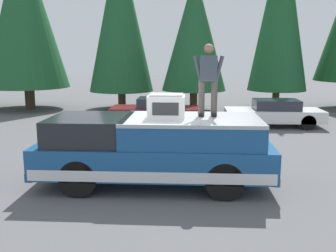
{
  "coord_description": "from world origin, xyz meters",
  "views": [
    {
      "loc": [
        -8.81,
        -0.58,
        3.14
      ],
      "look_at": [
        0.48,
        -0.04,
        1.35
      ],
      "focal_mm": 40.92,
      "sensor_mm": 36.0,
      "label": 1
    }
  ],
  "objects_px": {
    "compressor_unit": "(166,106)",
    "person_on_truck_bed": "(208,78)",
    "pickup_truck": "(154,149)",
    "parked_car_white": "(274,113)",
    "parked_car_maroon": "(158,111)"
  },
  "relations": [
    {
      "from": "parked_car_white",
      "to": "parked_car_maroon",
      "type": "bearing_deg",
      "value": 85.72
    },
    {
      "from": "parked_car_maroon",
      "to": "compressor_unit",
      "type": "bearing_deg",
      "value": -173.66
    },
    {
      "from": "pickup_truck",
      "to": "person_on_truck_bed",
      "type": "xyz_separation_m",
      "value": [
        0.24,
        -1.25,
        1.68
      ]
    },
    {
      "from": "parked_car_white",
      "to": "pickup_truck",
      "type": "bearing_deg",
      "value": 150.11
    },
    {
      "from": "compressor_unit",
      "to": "person_on_truck_bed",
      "type": "distance_m",
      "value": 1.2
    },
    {
      "from": "person_on_truck_bed",
      "to": "pickup_truck",
      "type": "bearing_deg",
      "value": 101.06
    },
    {
      "from": "compressor_unit",
      "to": "person_on_truck_bed",
      "type": "xyz_separation_m",
      "value": [
        0.34,
        -0.96,
        0.62
      ]
    },
    {
      "from": "pickup_truck",
      "to": "parked_car_white",
      "type": "height_order",
      "value": "pickup_truck"
    },
    {
      "from": "compressor_unit",
      "to": "person_on_truck_bed",
      "type": "height_order",
      "value": "person_on_truck_bed"
    },
    {
      "from": "parked_car_maroon",
      "to": "person_on_truck_bed",
      "type": "bearing_deg",
      "value": -166.59
    },
    {
      "from": "pickup_truck",
      "to": "person_on_truck_bed",
      "type": "height_order",
      "value": "person_on_truck_bed"
    },
    {
      "from": "compressor_unit",
      "to": "person_on_truck_bed",
      "type": "bearing_deg",
      "value": -70.77
    },
    {
      "from": "compressor_unit",
      "to": "parked_car_maroon",
      "type": "height_order",
      "value": "compressor_unit"
    },
    {
      "from": "person_on_truck_bed",
      "to": "parked_car_white",
      "type": "bearing_deg",
      "value": -23.1
    },
    {
      "from": "parked_car_white",
      "to": "person_on_truck_bed",
      "type": "bearing_deg",
      "value": 156.9
    }
  ]
}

